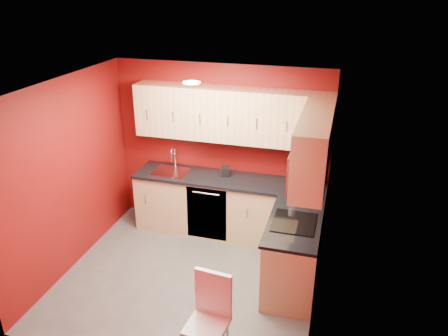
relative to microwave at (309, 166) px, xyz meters
The scene contains 21 objects.
floor 2.18m from the microwave, behind, with size 3.20×3.20×0.00m, color #524F4C.
ceiling 1.64m from the microwave, behind, with size 3.20×3.20×0.00m, color white.
wall_back 1.95m from the microwave, 136.99° to the left, with size 3.20×3.20×0.00m, color maroon.
wall_front 2.24m from the microwave, 129.35° to the right, with size 3.20×3.20×0.00m, color maroon.
wall_left 3.03m from the microwave, behind, with size 3.00×3.00×0.00m, color maroon.
wall_right 0.50m from the microwave, 44.09° to the right, with size 3.00×3.00×0.00m, color maroon.
base_cabinets_back 1.98m from the microwave, 140.04° to the left, with size 2.80×0.60×0.87m, color tan.
base_cabinets_right 1.23m from the microwave, 151.81° to the left, with size 0.60×1.30×0.87m, color tan.
countertop_back 1.73m from the microwave, 140.47° to the left, with size 2.80×0.63×0.04m, color black.
countertop_right 0.78m from the microwave, 162.04° to the left, with size 0.63×1.27×0.04m, color black.
upper_cabinets_back 1.65m from the microwave, 136.69° to the left, with size 2.80×0.35×0.75m, color tan.
upper_cabinets_right 0.33m from the microwave, 82.65° to the left, with size 0.35×1.55×0.75m.
microwave is the anchor object (origin of this frame).
cooktop 0.75m from the microwave, behind, with size 0.50×0.55×0.01m, color black.
sink 2.43m from the microwave, 154.40° to the left, with size 0.52×0.42×0.35m.
dishwasher_front 2.02m from the microwave, 153.81° to the left, with size 0.60×0.02×0.82m, color black.
downlight 1.62m from the microwave, behind, with size 0.20×0.20×0.01m, color white.
coffee_maker 1.15m from the microwave, 95.30° to the left, with size 0.19×0.26×0.32m, color black, non-canonical shape.
napkin_holder 1.79m from the microwave, 139.82° to the left, with size 0.13×0.13×0.14m, color black, non-canonical shape.
paper_towel 0.88m from the microwave, 109.08° to the left, with size 0.14×0.14×0.25m, color white, non-canonical shape.
dining_chair 1.98m from the microwave, 118.45° to the right, with size 0.39×0.40×0.96m, color white, non-canonical shape.
Camera 1 is at (1.71, -4.34, 3.58)m, focal length 35.00 mm.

